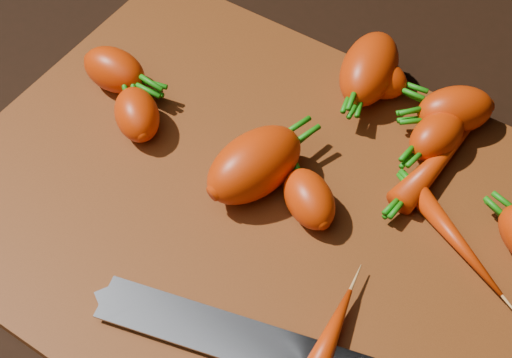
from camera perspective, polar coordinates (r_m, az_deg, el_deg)
The scene contains 14 objects.
ground at distance 0.62m, azimuth -0.50°, elevation -2.50°, with size 2.00×2.00×0.01m, color black.
cutting_board at distance 0.61m, azimuth -0.51°, elevation -1.94°, with size 0.50×0.40×0.01m, color brown.
carrot_0 at distance 0.69m, azimuth -11.28°, elevation 8.56°, with size 0.06×0.04×0.04m, color red.
carrot_1 at distance 0.65m, azimuth -9.50°, elevation 5.12°, with size 0.06×0.04×0.04m, color red.
carrot_2 at distance 0.68m, azimuth 9.05°, elevation 8.71°, with size 0.09×0.05×0.05m, color red.
carrot_3 at distance 0.60m, azimuth -0.12°, elevation 1.16°, with size 0.09×0.05×0.05m, color red.
carrot_4 at distance 0.67m, azimuth 15.65°, elevation 5.34°, with size 0.07×0.04×0.04m, color red.
carrot_5 at distance 0.68m, azimuth 9.64°, elevation 8.04°, with size 0.06×0.04×0.04m, color red.
carrot_7 at distance 0.64m, azimuth 14.46°, elevation 1.52°, with size 0.12×0.03×0.03m, color red.
carrot_8 at distance 0.60m, azimuth 15.62°, elevation -4.59°, with size 0.12×0.02×0.02m, color red.
carrot_9 at distance 0.54m, azimuth 5.77°, elevation -12.83°, with size 0.09×0.02×0.02m, color red.
carrot_10 at distance 0.59m, azimuth 4.27°, elevation -1.59°, with size 0.06×0.04×0.04m, color red.
carrot_11 at distance 0.65m, azimuth 14.26°, elevation 3.38°, with size 0.06×0.04×0.04m, color red.
knife at distance 0.54m, azimuth -0.39°, elevation -13.02°, with size 0.32×0.11×0.02m.
Camera 1 is at (0.19, -0.28, 0.52)m, focal length 50.00 mm.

